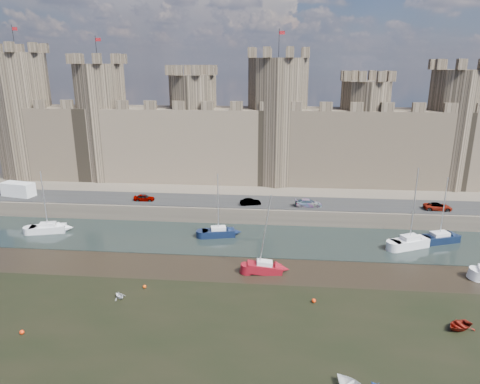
# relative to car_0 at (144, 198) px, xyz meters

# --- Properties ---
(ground) EXTENTS (160.00, 160.00, 0.00)m
(ground) POSITION_rel_car_0_xyz_m (19.66, -32.88, -3.08)
(ground) COLOR black
(ground) RESTS_ON ground
(water_channel) EXTENTS (160.00, 12.00, 0.08)m
(water_channel) POSITION_rel_car_0_xyz_m (19.66, -8.88, -3.04)
(water_channel) COLOR black
(water_channel) RESTS_ON ground
(quay) EXTENTS (160.00, 60.00, 2.50)m
(quay) POSITION_rel_car_0_xyz_m (19.66, 27.12, -1.83)
(quay) COLOR #4C443A
(quay) RESTS_ON ground
(road) EXTENTS (160.00, 7.00, 0.10)m
(road) POSITION_rel_car_0_xyz_m (19.66, 1.12, -0.53)
(road) COLOR black
(road) RESTS_ON quay
(castle) EXTENTS (108.50, 11.00, 29.00)m
(castle) POSITION_rel_car_0_xyz_m (19.02, 15.12, 8.59)
(castle) COLOR #42382B
(castle) RESTS_ON quay
(car_0) EXTENTS (3.45, 1.47, 1.16)m
(car_0) POSITION_rel_car_0_xyz_m (0.00, 0.00, 0.00)
(car_0) COLOR gray
(car_0) RESTS_ON quay
(car_1) EXTENTS (3.49, 1.96, 1.09)m
(car_1) POSITION_rel_car_0_xyz_m (17.80, -0.57, -0.04)
(car_1) COLOR gray
(car_1) RESTS_ON quay
(car_2) EXTENTS (4.46, 2.26, 1.24)m
(car_2) POSITION_rel_car_0_xyz_m (27.04, -0.44, 0.04)
(car_2) COLOR gray
(car_2) RESTS_ON quay
(car_3) EXTENTS (4.28, 2.12, 1.17)m
(car_3) POSITION_rel_car_0_xyz_m (47.10, -0.33, 0.00)
(car_3) COLOR gray
(car_3) RESTS_ON quay
(van) EXTENTS (5.90, 3.30, 2.43)m
(van) POSITION_rel_car_0_xyz_m (-22.38, 0.62, 0.63)
(van) COLOR silver
(van) RESTS_ON quay
(sailboat_0) EXTENTS (5.41, 3.26, 9.47)m
(sailboat_0) POSITION_rel_car_0_xyz_m (-12.16, -9.00, -2.33)
(sailboat_0) COLOR silver
(sailboat_0) RESTS_ON ground
(sailboat_1) EXTENTS (5.04, 2.88, 9.50)m
(sailboat_1) POSITION_rel_car_0_xyz_m (13.64, -8.22, -2.32)
(sailboat_1) COLOR black
(sailboat_1) RESTS_ON ground
(sailboat_2) EXTENTS (5.60, 4.05, 11.29)m
(sailboat_2) POSITION_rel_car_0_xyz_m (40.43, -9.74, -2.20)
(sailboat_2) COLOR silver
(sailboat_2) RESTS_ON ground
(sailboat_3) EXTENTS (5.82, 3.81, 9.52)m
(sailboat_3) POSITION_rel_car_0_xyz_m (45.23, -7.42, -2.33)
(sailboat_3) COLOR black
(sailboat_3) RESTS_ON ground
(sailboat_4) EXTENTS (4.41, 2.07, 9.97)m
(sailboat_4) POSITION_rel_car_0_xyz_m (20.78, -18.96, -2.35)
(sailboat_4) COLOR maroon
(sailboat_4) RESTS_ON ground
(dinghy_3) EXTENTS (1.94, 1.91, 0.77)m
(dinghy_3) POSITION_rel_car_0_xyz_m (5.41, -26.46, -2.69)
(dinghy_3) COLOR silver
(dinghy_3) RESTS_ON ground
(dinghy_4) EXTENTS (3.63, 3.42, 0.61)m
(dinghy_4) POSITION_rel_car_0_xyz_m (39.84, -28.77, -2.78)
(dinghy_4) COLOR maroon
(dinghy_4) RESTS_ON ground
(buoy_1) EXTENTS (0.40, 0.40, 0.40)m
(buoy_1) POSITION_rel_car_0_xyz_m (7.40, -23.98, -2.88)
(buoy_1) COLOR #EC480A
(buoy_1) RESTS_ON ground
(buoy_3) EXTENTS (0.46, 0.46, 0.46)m
(buoy_3) POSITION_rel_car_0_xyz_m (26.29, -25.31, -2.85)
(buoy_3) COLOR #FB350B
(buoy_3) RESTS_ON ground
(buoy_4) EXTENTS (0.44, 0.44, 0.44)m
(buoy_4) POSITION_rel_car_0_xyz_m (-1.45, -33.47, -2.86)
(buoy_4) COLOR red
(buoy_4) RESTS_ON ground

